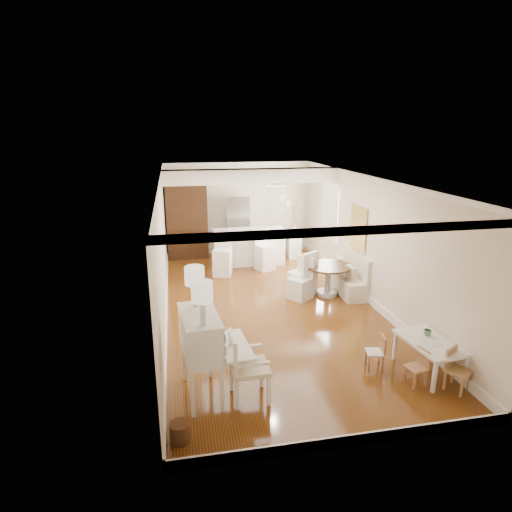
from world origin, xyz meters
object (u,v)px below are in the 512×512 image
object	(u,v)px
slip_chair_far	(302,273)
breakfast_counter	(249,247)
kids_chair_b	(375,352)
slip_chair_near	(300,279)
gustavian_armchair	(250,366)
sideboard	(294,244)
secretary_bureau	(201,356)
kids_chair_a	(416,367)
fridge	(249,226)
dining_table	(328,280)
bar_stool_left	(222,255)
kids_chair_c	(459,370)
bar_stool_right	(265,250)
wicker_basket	(180,432)
pantry_cabinet	(187,220)
kids_table	(428,357)

from	to	relation	value
slip_chair_far	breakfast_counter	xyz separation A→B (m)	(-0.81, 2.56, -0.02)
kids_chair_b	slip_chair_near	distance (m)	3.14
gustavian_armchair	sideboard	distance (m)	7.31
secretary_bureau	kids_chair_a	bearing A→B (deg)	-11.25
secretary_bureau	fridge	xyz separation A→B (m)	(2.00, 7.21, 0.25)
fridge	secretary_bureau	bearing A→B (deg)	-105.51
kids_chair_a	dining_table	size ratio (longest dim) A/B	0.54
dining_table	slip_chair_far	xyz separation A→B (m)	(-0.57, 0.17, 0.17)
breakfast_counter	bar_stool_left	xyz separation A→B (m)	(-0.87, -0.85, 0.06)
kids_chair_c	dining_table	distance (m)	4.07
fridge	sideboard	world-z (taller)	fridge
gustavian_armchair	bar_stool_right	world-z (taller)	bar_stool_right
wicker_basket	breakfast_counter	world-z (taller)	breakfast_counter
slip_chair_near	bar_stool_left	bearing A→B (deg)	-176.97
breakfast_counter	pantry_cabinet	size ratio (longest dim) A/B	0.89
wicker_basket	kids_table	distance (m)	4.04
slip_chair_near	bar_stool_right	bearing A→B (deg)	153.35
dining_table	sideboard	bearing A→B (deg)	88.50
kids_chair_c	sideboard	bearing A→B (deg)	63.93
wicker_basket	slip_chair_near	size ratio (longest dim) A/B	0.27
kids_chair_b	wicker_basket	bearing A→B (deg)	-58.50
gustavian_armchair	kids_table	world-z (taller)	gustavian_armchair
wicker_basket	kids_table	size ratio (longest dim) A/B	0.23
fridge	sideboard	xyz separation A→B (m)	(1.27, -0.56, -0.51)
kids_chair_c	bar_stool_left	size ratio (longest dim) A/B	0.58
secretary_bureau	kids_chair_c	distance (m)	3.82
slip_chair_far	sideboard	bearing A→B (deg)	-133.01
slip_chair_far	sideboard	world-z (taller)	slip_chair_far
secretary_bureau	wicker_basket	world-z (taller)	secretary_bureau
bar_stool_right	breakfast_counter	bearing A→B (deg)	96.57
secretary_bureau	sideboard	distance (m)	7.41
dining_table	breakfast_counter	world-z (taller)	breakfast_counter
kids_chair_c	bar_stool_right	xyz separation A→B (m)	(-1.62, 6.16, 0.22)
kids_chair_c	slip_chair_far	distance (m)	4.35
kids_chair_b	fridge	size ratio (longest dim) A/B	0.32
secretary_bureau	kids_chair_c	bearing A→B (deg)	-14.48
kids_chair_c	slip_chair_near	xyz separation A→B (m)	(-1.27, 3.95, 0.15)
secretary_bureau	dining_table	world-z (taller)	secretary_bureau
slip_chair_far	secretary_bureau	bearing A→B (deg)	23.14
kids_chair_a	fridge	distance (m)	7.66
secretary_bureau	bar_stool_right	bearing A→B (deg)	63.51
kids_chair_b	bar_stool_left	world-z (taller)	bar_stool_left
kids_chair_a	slip_chair_far	xyz separation A→B (m)	(-0.62, 3.93, 0.25)
bar_stool_left	fridge	size ratio (longest dim) A/B	0.63
bar_stool_right	secretary_bureau	bearing A→B (deg)	-134.22
slip_chair_far	kids_chair_b	bearing A→B (deg)	62.78
bar_stool_right	sideboard	xyz separation A→B (m)	(1.13, 1.08, -0.17)
slip_chair_far	bar_stool_right	bearing A→B (deg)	-107.34
secretary_bureau	bar_stool_left	xyz separation A→B (m)	(0.93, 5.30, -0.08)
secretary_bureau	pantry_cabinet	bearing A→B (deg)	83.78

